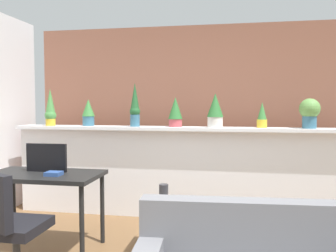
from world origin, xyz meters
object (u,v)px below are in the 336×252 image
at_px(potted_plant_4, 215,110).
at_px(vase_on_shelf, 164,193).
at_px(potted_plant_6, 310,112).
at_px(book_on_desk, 54,174).
at_px(potted_plant_1, 88,112).
at_px(desk, 44,182).
at_px(potted_plant_0, 50,109).
at_px(potted_plant_3, 175,111).
at_px(tv_monitor, 47,158).
at_px(potted_plant_5, 262,116).
at_px(office_chair, 9,237).
at_px(side_cube_shelf, 166,226).
at_px(potted_plant_2, 135,106).

relative_size(potted_plant_4, vase_on_shelf, 2.51).
relative_size(potted_plant_6, book_on_desk, 2.41).
height_order(potted_plant_1, desk, potted_plant_1).
bearing_deg(vase_on_shelf, potted_plant_0, 149.28).
xyz_separation_m(potted_plant_4, potted_plant_6, (1.08, 0.01, -0.02)).
xyz_separation_m(potted_plant_1, potted_plant_4, (1.63, -0.05, 0.03)).
bearing_deg(potted_plant_1, potted_plant_3, -0.35).
bearing_deg(potted_plant_3, desk, -133.20).
bearing_deg(tv_monitor, potted_plant_6, 21.70).
xyz_separation_m(potted_plant_1, desk, (0.03, -1.19, -0.65)).
xyz_separation_m(potted_plant_5, office_chair, (-2.05, -1.88, -0.90)).
distance_m(potted_plant_3, desk, 1.75).
bearing_deg(tv_monitor, potted_plant_4, 33.32).
bearing_deg(potted_plant_5, potted_plant_0, -178.29).
bearing_deg(office_chair, side_cube_shelf, 37.37).
bearing_deg(potted_plant_4, office_chair, -129.42).
height_order(tv_monitor, vase_on_shelf, tv_monitor).
bearing_deg(potted_plant_0, potted_plant_3, 2.35).
bearing_deg(potted_plant_1, potted_plant_0, -171.42).
distance_m(potted_plant_1, vase_on_shelf, 1.77).
height_order(potted_plant_0, potted_plant_2, potted_plant_2).
height_order(potted_plant_4, potted_plant_5, potted_plant_4).
bearing_deg(potted_plant_4, potted_plant_6, 0.57).
relative_size(tv_monitor, side_cube_shelf, 0.83).
distance_m(potted_plant_2, potted_plant_5, 1.55).
distance_m(potted_plant_5, potted_plant_6, 0.53).
height_order(potted_plant_5, office_chair, potted_plant_5).
bearing_deg(desk, book_on_desk, -29.21).
distance_m(vase_on_shelf, book_on_desk, 1.05).
bearing_deg(potted_plant_6, potted_plant_5, 175.16).
xyz_separation_m(potted_plant_1, potted_plant_6, (2.71, -0.04, 0.02)).
distance_m(potted_plant_1, book_on_desk, 1.40).
bearing_deg(potted_plant_1, tv_monitor, -88.76).
bearing_deg(potted_plant_1, side_cube_shelf, -40.67).
bearing_deg(potted_plant_5, desk, -150.96).
height_order(potted_plant_5, vase_on_shelf, potted_plant_5).
relative_size(potted_plant_2, side_cube_shelf, 1.09).
relative_size(potted_plant_0, potted_plant_4, 1.18).
bearing_deg(potted_plant_0, side_cube_shelf, -29.65).
distance_m(potted_plant_1, tv_monitor, 1.19).
height_order(potted_plant_0, book_on_desk, potted_plant_0).
relative_size(potted_plant_0, potted_plant_5, 1.59).
height_order(potted_plant_0, potted_plant_1, potted_plant_0).
height_order(potted_plant_3, office_chair, potted_plant_3).
height_order(potted_plant_2, potted_plant_5, potted_plant_2).
height_order(potted_plant_1, potted_plant_2, potted_plant_2).
height_order(potted_plant_2, tv_monitor, potted_plant_2).
relative_size(potted_plant_2, desk, 0.49).
bearing_deg(potted_plant_2, potted_plant_5, 2.28).
xyz_separation_m(potted_plant_0, potted_plant_1, (0.49, 0.07, -0.04)).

